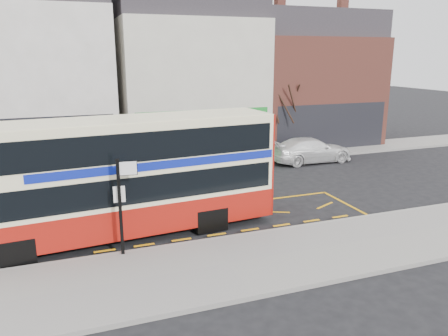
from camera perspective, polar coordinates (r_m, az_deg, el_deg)
name	(u,v)px	position (r m, az deg, el deg)	size (l,w,h in m)	color
ground	(205,239)	(15.84, -2.47, -9.24)	(120.00, 120.00, 0.00)	black
pavement	(228,265)	(13.85, 0.49, -12.59)	(40.00, 4.00, 0.15)	gray
kerb	(208,241)	(15.48, -2.04, -9.52)	(40.00, 0.15, 0.15)	gray
far_pavement	(148,165)	(25.98, -9.85, 0.33)	(50.00, 3.00, 0.15)	gray
road_markings	(193,223)	(17.25, -4.09, -7.18)	(14.00, 3.40, 0.01)	#E8A00C
terrace_left	(41,73)	(28.85, -22.84, 11.39)	(8.00, 8.01, 11.80)	silver
terrace_green_shop	(186,75)	(29.88, -4.96, 12.05)	(9.00, 8.01, 11.30)	beige
terrace_right	(304,80)	(33.41, 10.43, 11.28)	(9.00, 8.01, 10.30)	brown
double_decker_bus	(127,175)	(15.84, -12.51, -0.95)	(10.86, 3.35, 4.27)	#F5ECBA
bus_stop_post	(122,198)	(14.09, -13.22, -3.85)	(0.78, 0.17, 3.16)	black
car_grey	(165,161)	(24.55, -7.68, 0.96)	(1.37, 3.94, 1.30)	#42444A
car_white	(311,150)	(27.11, 11.28, 2.31)	(2.08, 5.12, 1.49)	white
street_tree_right	(284,93)	(28.71, 7.90, 9.71)	(2.71, 2.71, 5.86)	#311E16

